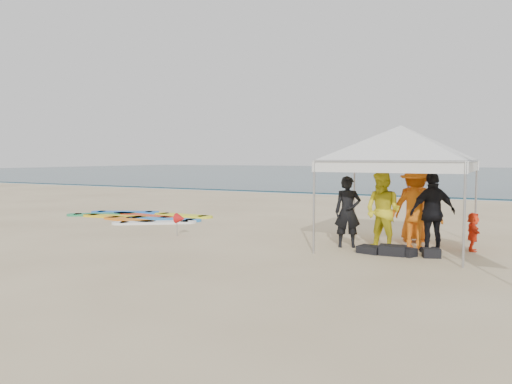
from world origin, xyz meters
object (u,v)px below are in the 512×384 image
at_px(person_orange_b, 415,205).
at_px(canopy_tent, 401,126).
at_px(person_black_a, 348,212).
at_px(marker_pennant, 180,219).
at_px(person_seated, 473,232).
at_px(person_orange_a, 415,208).
at_px(surfboard_spread, 139,217).
at_px(person_yellow, 383,211).
at_px(person_black_b, 433,213).

xyz_separation_m(person_orange_b, canopy_tent, (-0.17, -1.15, 1.94)).
xyz_separation_m(person_black_a, marker_pennant, (-4.49, -0.57, -0.36)).
bearing_deg(person_seated, canopy_tent, 98.90).
relative_size(person_orange_a, person_seated, 2.19).
distance_m(person_orange_a, surfboard_spread, 9.96).
xyz_separation_m(person_yellow, canopy_tent, (0.28, 0.45, 1.97)).
bearing_deg(person_yellow, person_seated, 45.26).
bearing_deg(person_black_a, surfboard_spread, 142.24).
height_order(person_yellow, person_seated, person_yellow).
relative_size(person_black_a, canopy_tent, 0.39).
height_order(person_orange_b, canopy_tent, canopy_tent).
bearing_deg(person_black_b, person_yellow, -27.07).
distance_m(person_yellow, canopy_tent, 2.04).
relative_size(person_black_b, surfboard_spread, 0.35).
bearing_deg(person_black_b, person_seated, -177.24).
bearing_deg(person_black_a, marker_pennant, 164.20).
relative_size(person_orange_b, marker_pennant, 2.98).
xyz_separation_m(person_black_a, person_black_b, (1.91, 0.15, 0.06)).
xyz_separation_m(person_orange_a, person_orange_b, (-0.18, 1.02, -0.02)).
height_order(person_black_a, surfboard_spread, person_black_a).
relative_size(person_yellow, person_orange_b, 0.96).
height_order(person_orange_a, canopy_tent, canopy_tent).
height_order(person_yellow, person_orange_b, person_orange_b).
bearing_deg(person_seated, person_black_b, 124.43).
height_order(person_black_b, person_orange_b, person_orange_b).
xyz_separation_m(person_black_b, surfboard_spread, (-10.22, 2.03, -0.88)).
xyz_separation_m(person_black_b, canopy_tent, (-0.79, 0.26, 1.97)).
relative_size(person_yellow, person_black_b, 1.00).
bearing_deg(canopy_tent, person_yellow, -121.77).
relative_size(person_black_b, person_orange_b, 0.96).
xyz_separation_m(person_black_a, canopy_tent, (1.13, 0.41, 2.04)).
xyz_separation_m(person_orange_b, person_seated, (1.42, -0.74, -0.51)).
height_order(person_black_a, person_black_b, person_black_b).
bearing_deg(marker_pennant, person_orange_b, 20.22).
xyz_separation_m(person_black_b, marker_pennant, (-6.41, -0.72, -0.42)).
distance_m(person_black_a, person_yellow, 0.85).
height_order(person_black_b, surfboard_spread, person_black_b).
bearing_deg(marker_pennant, canopy_tent, 9.91).
bearing_deg(person_orange_a, person_seated, -165.99).
xyz_separation_m(person_yellow, person_black_b, (1.07, 0.19, -0.00)).
xyz_separation_m(canopy_tent, surfboard_spread, (-9.43, 1.77, -2.85)).
height_order(person_orange_a, person_orange_b, person_orange_a).
height_order(person_yellow, surfboard_spread, person_yellow).
relative_size(person_black_a, surfboard_spread, 0.33).
distance_m(person_black_a, person_seated, 2.86).
bearing_deg(person_black_b, surfboard_spread, -48.61).
relative_size(person_seated, marker_pennant, 1.39).
bearing_deg(marker_pennant, person_orange_a, 10.55).
distance_m(person_orange_a, person_orange_b, 1.04).
bearing_deg(person_orange_b, person_black_b, 87.82).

